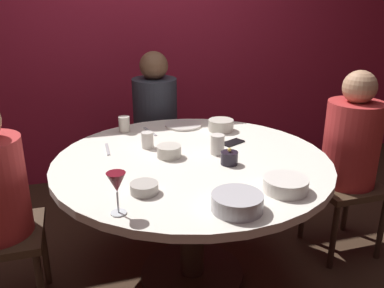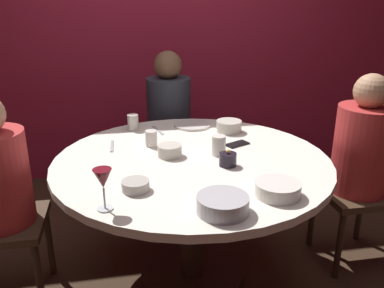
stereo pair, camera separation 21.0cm
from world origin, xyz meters
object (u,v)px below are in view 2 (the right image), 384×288
object	(u,v)px
bowl_salad_center	(170,150)
bowl_small_white	(135,186)
candle_holder	(228,159)
bowl_sauce_side	(229,126)
dinner_plate	(192,125)
seated_diner_right	(362,151)
dining_table	(192,182)
cell_phone	(237,144)
cup_near_candle	(219,145)
seated_diner_back	(169,112)
cup_by_left_diner	(133,122)
bowl_rice_portion	(278,189)
wine_glass	(103,180)
bowl_serving_large	(223,204)
cup_by_right_diner	(151,138)

from	to	relation	value
bowl_salad_center	bowl_small_white	size ratio (longest dim) A/B	1.05
candle_holder	bowl_sauce_side	distance (m)	0.55
bowl_small_white	dinner_plate	bearing A→B (deg)	64.62
seated_diner_right	bowl_sauce_side	size ratio (longest dim) A/B	7.31
dining_table	bowl_salad_center	size ratio (longest dim) A/B	11.23
cell_phone	cup_near_candle	distance (m)	0.20
seated_diner_back	candle_holder	distance (m)	1.11
seated_diner_back	candle_holder	world-z (taller)	seated_diner_back
bowl_salad_center	cup_by_left_diner	xyz separation A→B (m)	(-0.17, 0.49, 0.02)
seated_diner_back	cell_phone	size ratio (longest dim) A/B	8.47
seated_diner_back	cup_near_candle	world-z (taller)	seated_diner_back
seated_diner_back	seated_diner_right	distance (m)	1.39
candle_holder	bowl_rice_portion	bearing A→B (deg)	-70.30
seated_diner_right	wine_glass	xyz separation A→B (m)	(-1.43, -0.47, 0.16)
wine_glass	bowl_sauce_side	size ratio (longest dim) A/B	1.11
bowl_serving_large	cup_near_candle	world-z (taller)	cup_near_candle
bowl_serving_large	bowl_rice_portion	world-z (taller)	bowl_serving_large
candle_holder	cup_by_right_diner	bearing A→B (deg)	135.12
cell_phone	cup_by_right_diner	distance (m)	0.49
bowl_salad_center	bowl_small_white	distance (m)	0.43
seated_diner_back	bowl_sauce_side	bearing A→B (deg)	28.29
bowl_serving_large	candle_holder	bearing A→B (deg)	72.39
wine_glass	cup_by_right_diner	xyz separation A→B (m)	(0.25, 0.70, -0.08)
bowl_serving_large	cup_by_left_diner	distance (m)	1.16
bowl_rice_portion	cup_by_right_diner	size ratio (longest dim) A/B	2.19
dining_table	bowl_small_white	size ratio (longest dim) A/B	11.82
dining_table	cup_by_right_diner	bearing A→B (deg)	130.98
bowl_serving_large	cell_phone	bearing A→B (deg)	69.40
seated_diner_back	cup_by_right_diner	distance (m)	0.77
dinner_plate	seated_diner_back	bearing A→B (deg)	103.87
dinner_plate	bowl_small_white	size ratio (longest dim) A/B	1.95
dining_table	cup_by_left_diner	distance (m)	0.64
dining_table	bowl_salad_center	xyz separation A→B (m)	(-0.11, 0.05, 0.17)
dinner_plate	bowl_rice_portion	xyz separation A→B (m)	(0.18, -1.03, 0.02)
bowl_sauce_side	cup_by_left_diner	distance (m)	0.61
dining_table	bowl_serving_large	xyz separation A→B (m)	(0.02, -0.58, 0.17)
cell_phone	cup_by_left_diner	bearing A→B (deg)	-149.96
seated_diner_back	bowl_salad_center	xyz separation A→B (m)	(-0.11, -0.92, 0.05)
bowl_serving_large	seated_diner_back	bearing A→B (deg)	90.66
dinner_plate	bowl_serving_large	distance (m)	1.13
cup_by_left_diner	bowl_sauce_side	bearing A→B (deg)	-13.90
dinner_plate	bowl_salad_center	distance (m)	0.54
cup_near_candle	cup_by_left_diner	size ratio (longest dim) A/B	1.09
bowl_rice_portion	bowl_sauce_side	bearing A→B (deg)	88.48
candle_holder	wine_glass	size ratio (longest dim) A/B	0.50
bowl_sauce_side	bowl_small_white	bearing A→B (deg)	-130.84
cup_by_left_diner	candle_holder	bearing A→B (deg)	-56.57
seated_diner_right	bowl_rice_portion	size ratio (longest dim) A/B	5.89
wine_glass	bowl_serving_large	world-z (taller)	wine_glass
cell_phone	bowl_sauce_side	bearing A→B (deg)	150.12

